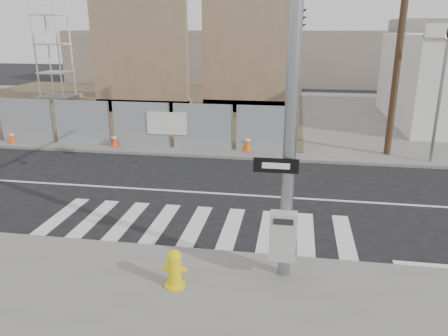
% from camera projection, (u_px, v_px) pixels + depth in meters
% --- Properties ---
extents(ground, '(100.00, 100.00, 0.00)m').
position_uv_depth(ground, '(213.00, 193.00, 14.45)').
color(ground, black).
rests_on(ground, ground).
extents(sidewalk_far, '(50.00, 20.00, 0.12)m').
position_uv_depth(sidewalk_far, '(254.00, 114.00, 27.58)').
color(sidewalk_far, slate).
rests_on(sidewalk_far, ground).
extents(signal_pole, '(0.96, 5.87, 7.00)m').
position_uv_depth(signal_pole, '(295.00, 47.00, 10.67)').
color(signal_pole, gray).
rests_on(signal_pole, sidewalk_near).
extents(far_signal_pole, '(0.16, 0.20, 5.60)m').
position_uv_depth(far_signal_pole, '(443.00, 76.00, 16.46)').
color(far_signal_pole, gray).
rests_on(far_signal_pole, sidewalk_far).
extents(chain_link_fence, '(24.60, 0.04, 2.00)m').
position_uv_depth(chain_link_fence, '(22.00, 120.00, 20.36)').
color(chain_link_fence, gray).
rests_on(chain_link_fence, sidewalk_far).
extents(concrete_wall_left, '(6.00, 1.30, 8.00)m').
position_uv_depth(concrete_wall_left, '(140.00, 60.00, 26.79)').
color(concrete_wall_left, '#7C654A').
rests_on(concrete_wall_left, sidewalk_far).
extents(concrete_wall_right, '(5.50, 1.30, 8.00)m').
position_uv_depth(concrete_wall_right, '(247.00, 60.00, 26.72)').
color(concrete_wall_right, '#7C654A').
rests_on(concrete_wall_right, sidewalk_far).
extents(utility_pole_right, '(1.60, 0.28, 10.00)m').
position_uv_depth(utility_pole_right, '(402.00, 28.00, 17.01)').
color(utility_pole_right, '#453220').
rests_on(utility_pole_right, sidewalk_far).
extents(fire_hydrant, '(0.51, 0.47, 0.83)m').
position_uv_depth(fire_hydrant, '(175.00, 268.00, 8.92)').
color(fire_hydrant, yellow).
rests_on(fire_hydrant, sidewalk_near).
extents(traffic_cone_b, '(0.34, 0.34, 0.62)m').
position_uv_depth(traffic_cone_b, '(12.00, 136.00, 20.24)').
color(traffic_cone_b, '#FB540D').
rests_on(traffic_cone_b, sidewalk_far).
extents(traffic_cone_c, '(0.37, 0.37, 0.65)m').
position_uv_depth(traffic_cone_c, '(114.00, 140.00, 19.59)').
color(traffic_cone_c, '#EF460C').
rests_on(traffic_cone_c, sidewalk_far).
extents(traffic_cone_d, '(0.45, 0.45, 0.77)m').
position_uv_depth(traffic_cone_d, '(247.00, 142.00, 18.92)').
color(traffic_cone_d, orange).
rests_on(traffic_cone_d, sidewalk_far).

